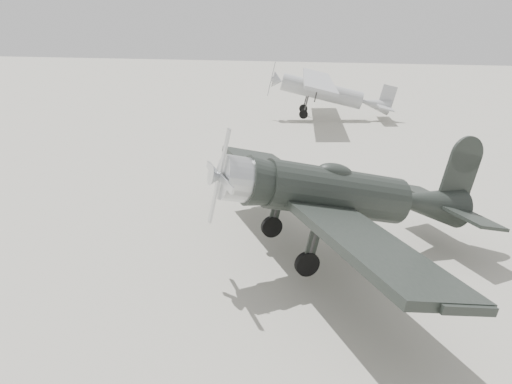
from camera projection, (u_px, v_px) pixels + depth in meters
ground at (263, 285)px, 13.58m from camera, size 160.00×160.00×0.00m
lowwing_monoplane at (347, 195)px, 14.43m from camera, size 9.62×11.04×3.85m
highwing_monoplane at (327, 88)px, 35.98m from camera, size 9.06×12.70×3.58m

